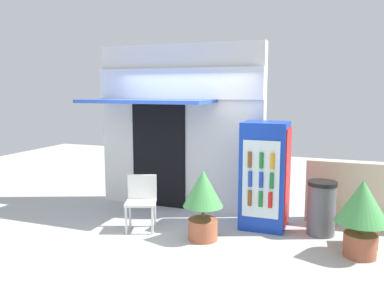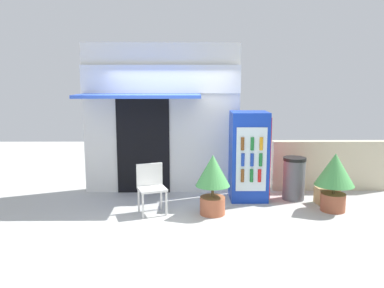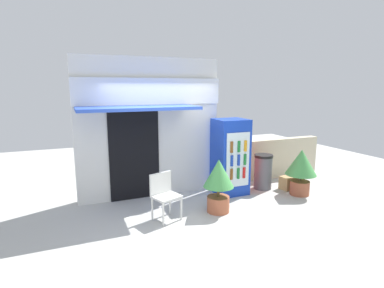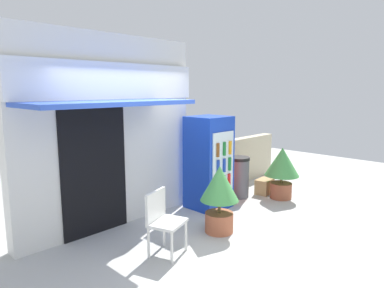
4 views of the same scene
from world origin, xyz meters
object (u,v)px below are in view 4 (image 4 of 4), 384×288
Objects in this scene: plastic_chair at (162,217)px; trash_bin at (239,177)px; potted_plant_curbside at (282,167)px; potted_plant_near_shop at (219,193)px; cardboard_box at (265,186)px; drink_cooler at (209,162)px.

trash_bin is at bearing 15.07° from plastic_chair.
potted_plant_curbside is (3.22, 0.05, 0.14)m from plastic_chair.
potted_plant_near_shop reaches higher than cardboard_box.
cardboard_box is at bearing 14.29° from potted_plant_near_shop.
trash_bin is 0.68m from cardboard_box.
drink_cooler is 0.98m from trash_bin.
cardboard_box is (0.04, 0.41, -0.49)m from potted_plant_curbside.
plastic_chair is 1.03× the size of trash_bin.
drink_cooler is 1.64× the size of potted_plant_curbside.
drink_cooler is at bearing 49.04° from potted_plant_near_shop.
potted_plant_curbside is at bearing -52.26° from trash_bin.
potted_plant_curbside is at bearing 3.98° from potted_plant_near_shop.
potted_plant_near_shop reaches higher than potted_plant_curbside.
potted_plant_curbside is at bearing -27.06° from drink_cooler.
plastic_chair is 0.82× the size of potted_plant_near_shop.
plastic_chair is 3.23m from potted_plant_curbside.
trash_bin is at bearing 127.74° from potted_plant_curbside.
drink_cooler reaches higher than potted_plant_curbside.
potted_plant_curbside is (1.40, -0.72, -0.20)m from drink_cooler.
potted_plant_near_shop is at bearing -165.71° from cardboard_box.
drink_cooler is at bearing 22.75° from plastic_chair.
plastic_chair is 2.79m from trash_bin.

